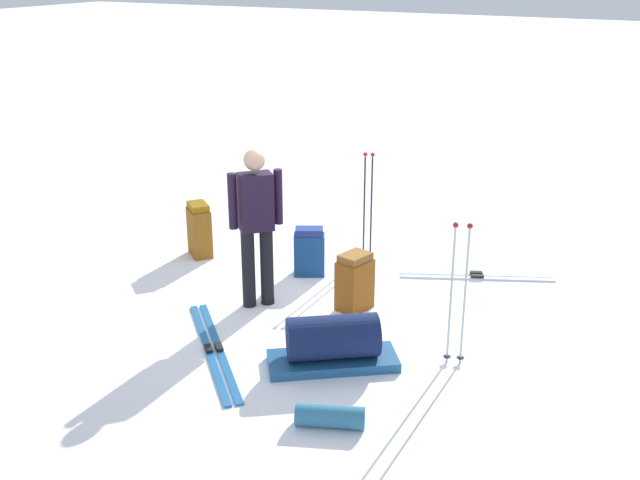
% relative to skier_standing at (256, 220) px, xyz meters
% --- Properties ---
extents(ground_plane, '(80.00, 80.00, 0.00)m').
position_rel_skier_standing_xyz_m(ground_plane, '(-0.54, -0.38, -0.95)').
color(ground_plane, white).
extents(skier_standing, '(0.42, 0.44, 1.70)m').
position_rel_skier_standing_xyz_m(skier_standing, '(0.00, 0.00, 0.00)').
color(skier_standing, black).
rests_on(skier_standing, ground_plane).
extents(ski_pair_near, '(1.69, 0.87, 0.05)m').
position_rel_skier_standing_xyz_m(ski_pair_near, '(-1.86, -1.78, -0.94)').
color(ski_pair_near, silver).
rests_on(ski_pair_near, ground_plane).
extents(ski_pair_far, '(1.52, 1.54, 0.05)m').
position_rel_skier_standing_xyz_m(ski_pair_far, '(-0.17, 1.07, -0.94)').
color(ski_pair_far, '#21619C').
rests_on(ski_pair_far, ground_plane).
extents(backpack_large_dark, '(0.34, 0.41, 0.62)m').
position_rel_skier_standing_xyz_m(backpack_large_dark, '(-0.95, -0.37, -0.65)').
color(backpack_large_dark, brown).
rests_on(backpack_large_dark, ground_plane).
extents(backpack_bright, '(0.41, 0.35, 0.57)m').
position_rel_skier_standing_xyz_m(backpack_bright, '(-0.10, -0.97, -0.68)').
color(backpack_bright, navy).
rests_on(backpack_bright, ground_plane).
extents(backpack_small_spare, '(0.42, 0.40, 0.68)m').
position_rel_skier_standing_xyz_m(backpack_small_spare, '(1.39, -0.88, -0.62)').
color(backpack_small_spare, brown).
rests_on(backpack_small_spare, ground_plane).
extents(ski_poles_planted_near, '(0.15, 0.09, 1.33)m').
position_rel_skier_standing_xyz_m(ski_poles_planted_near, '(-0.47, -1.77, -0.22)').
color(ski_poles_planted_near, black).
rests_on(ski_poles_planted_near, ground_plane).
extents(ski_poles_planted_far, '(0.19, 0.10, 1.36)m').
position_rel_skier_standing_xyz_m(ski_poles_planted_far, '(-2.25, 0.24, -0.20)').
color(ski_poles_planted_far, '#A8BBB7').
rests_on(ski_poles_planted_far, ground_plane).
extents(gear_sled, '(1.22, 1.05, 0.49)m').
position_rel_skier_standing_xyz_m(gear_sled, '(-1.28, 0.80, -0.73)').
color(gear_sled, '#1F5383').
rests_on(gear_sled, ground_plane).
extents(sleeping_mat_rolled, '(0.58, 0.37, 0.18)m').
position_rel_skier_standing_xyz_m(sleeping_mat_rolled, '(-1.69, 1.66, -0.86)').
color(sleeping_mat_rolled, '#2E6A8E').
rests_on(sleeping_mat_rolled, ground_plane).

